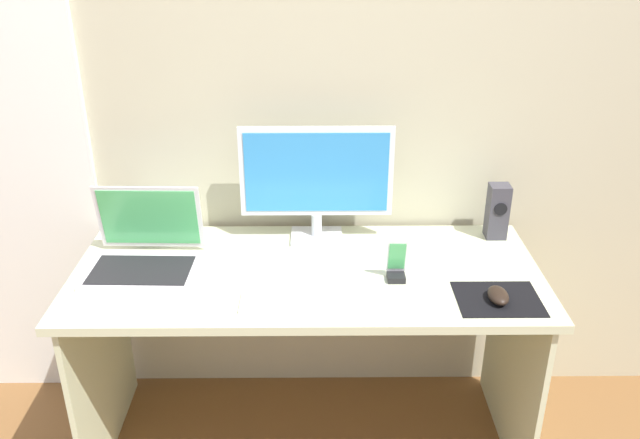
% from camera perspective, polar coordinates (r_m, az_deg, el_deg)
% --- Properties ---
extents(ground_plane, '(8.00, 8.00, 0.00)m').
position_cam_1_polar(ground_plane, '(2.56, -1.00, -18.34)').
color(ground_plane, brown).
extents(wall_back, '(6.00, 0.04, 2.50)m').
position_cam_1_polar(wall_back, '(2.28, -1.17, 12.14)').
color(wall_back, '#B8B396').
rests_on(wall_back, ground_plane).
extents(desk, '(1.51, 0.65, 0.71)m').
position_cam_1_polar(desk, '(2.21, -1.11, -7.53)').
color(desk, beige).
rests_on(desk, ground_plane).
extents(monitor, '(0.52, 0.14, 0.41)m').
position_cam_1_polar(monitor, '(2.24, -0.31, 3.56)').
color(monitor, silver).
rests_on(monitor, desk).
extents(speaker_right, '(0.07, 0.07, 0.20)m').
position_cam_1_polar(speaker_right, '(2.38, 15.09, 0.69)').
color(speaker_right, '#3B3A43').
rests_on(speaker_right, desk).
extents(laptop, '(0.36, 0.29, 0.25)m').
position_cam_1_polar(laptop, '(2.21, -14.92, -2.75)').
color(laptop, silver).
rests_on(laptop, desk).
extents(fishbowl, '(0.15, 0.15, 0.15)m').
position_cam_1_polar(fishbowl, '(2.38, -14.53, -0.04)').
color(fishbowl, silver).
rests_on(fishbowl, desk).
extents(keyboard_external, '(0.42, 0.12, 0.01)m').
position_cam_1_polar(keyboard_external, '(1.96, -0.71, -7.10)').
color(keyboard_external, white).
rests_on(keyboard_external, desk).
extents(mousepad, '(0.25, 0.20, 0.00)m').
position_cam_1_polar(mousepad, '(2.05, 15.14, -6.65)').
color(mousepad, black).
rests_on(mousepad, desk).
extents(mouse, '(0.06, 0.10, 0.04)m').
position_cam_1_polar(mouse, '(2.03, 15.15, -6.36)').
color(mouse, black).
rests_on(mouse, mousepad).
extents(phone_in_dock, '(0.06, 0.06, 0.14)m').
position_cam_1_polar(phone_in_dock, '(2.07, 6.63, -3.96)').
color(phone_in_dock, black).
rests_on(phone_in_dock, desk).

